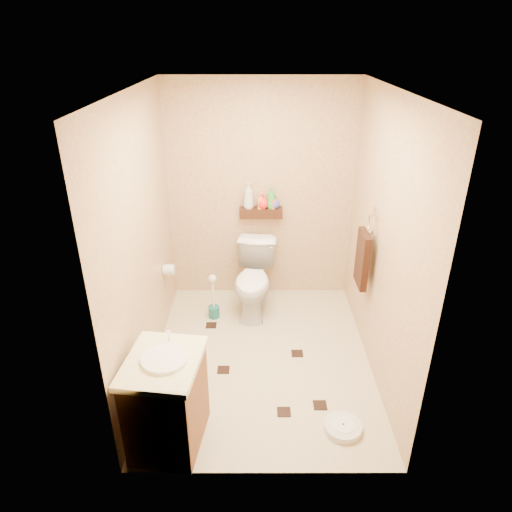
{
  "coord_description": "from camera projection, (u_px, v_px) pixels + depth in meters",
  "views": [
    {
      "loc": [
        -0.06,
        -3.43,
        2.78
      ],
      "look_at": [
        -0.05,
        0.25,
        0.95
      ],
      "focal_mm": 32.0,
      "sensor_mm": 36.0,
      "label": 1
    }
  ],
  "objects": [
    {
      "name": "bottle_a",
      "position": [
        249.0,
        196.0,
        4.82
      ],
      "size": [
        0.15,
        0.15,
        0.28
      ],
      "primitive_type": "imported",
      "rotation": [
        0.0,
        0.0,
        2.44
      ],
      "color": "beige",
      "rests_on": "wall_shelf"
    },
    {
      "name": "vanity",
      "position": [
        167.0,
        400.0,
        3.29
      ],
      "size": [
        0.58,
        0.68,
        0.87
      ],
      "rotation": [
        0.0,
        0.0,
        -0.13
      ],
      "color": "brown",
      "rests_on": "ground"
    },
    {
      "name": "wall_front",
      "position": [
        266.0,
        332.0,
        2.66
      ],
      "size": [
        2.0,
        0.04,
        2.4
      ],
      "primitive_type": "cube",
      "color": "tan",
      "rests_on": "ground"
    },
    {
      "name": "bottle_f",
      "position": [
        275.0,
        202.0,
        4.85
      ],
      "size": [
        0.15,
        0.15,
        0.14
      ],
      "primitive_type": "imported",
      "rotation": [
        0.0,
        0.0,
        0.53
      ],
      "color": "#4144A3",
      "rests_on": "wall_shelf"
    },
    {
      "name": "bottle_b",
      "position": [
        261.0,
        201.0,
        4.85
      ],
      "size": [
        0.07,
        0.07,
        0.16
      ],
      "primitive_type": "imported",
      "rotation": [
        0.0,
        0.0,
        3.12
      ],
      "color": "#FFA935",
      "rests_on": "wall_shelf"
    },
    {
      "name": "wall_right",
      "position": [
        383.0,
        243.0,
        3.78
      ],
      "size": [
        0.04,
        2.5,
        2.4
      ],
      "primitive_type": "cube",
      "color": "tan",
      "rests_on": "ground"
    },
    {
      "name": "toilet_brush",
      "position": [
        214.0,
        303.0,
        4.85
      ],
      "size": [
        0.12,
        0.12,
        0.52
      ],
      "color": "#186061",
      "rests_on": "ground"
    },
    {
      "name": "ground",
      "position": [
        262.0,
        358.0,
        4.31
      ],
      "size": [
        2.5,
        2.5,
        0.0
      ],
      "primitive_type": "plane",
      "color": "#C3B38F",
      "rests_on": "ground"
    },
    {
      "name": "wall_back",
      "position": [
        261.0,
        194.0,
        4.9
      ],
      "size": [
        2.0,
        0.04,
        2.4
      ],
      "primitive_type": "cube",
      "color": "tan",
      "rests_on": "ground"
    },
    {
      "name": "toilet_paper",
      "position": [
        169.0,
        270.0,
        4.63
      ],
      "size": [
        0.12,
        0.11,
        0.12
      ],
      "color": "silver",
      "rests_on": "wall_left"
    },
    {
      "name": "bottle_e",
      "position": [
        273.0,
        201.0,
        4.85
      ],
      "size": [
        0.1,
        0.1,
        0.16
      ],
      "primitive_type": "imported",
      "rotation": [
        0.0,
        0.0,
        5.46
      ],
      "color": "#D47346",
      "rests_on": "wall_shelf"
    },
    {
      "name": "towel_ring",
      "position": [
        363.0,
        257.0,
        4.12
      ],
      "size": [
        0.12,
        0.3,
        0.76
      ],
      "color": "silver",
      "rests_on": "wall_right"
    },
    {
      "name": "wall_left",
      "position": [
        142.0,
        243.0,
        3.78
      ],
      "size": [
        0.04,
        2.5,
        2.4
      ],
      "primitive_type": "cube",
      "color": "tan",
      "rests_on": "ground"
    },
    {
      "name": "toilet",
      "position": [
        254.0,
        280.0,
        4.89
      ],
      "size": [
        0.5,
        0.79,
        0.76
      ],
      "primitive_type": "imported",
      "rotation": [
        0.0,
        0.0,
        -0.11
      ],
      "color": "white",
      "rests_on": "ground"
    },
    {
      "name": "wall_shelf",
      "position": [
        261.0,
        213.0,
        4.91
      ],
      "size": [
        0.46,
        0.14,
        0.1
      ],
      "primitive_type": "cube",
      "color": "#3E1F11",
      "rests_on": "wall_back"
    },
    {
      "name": "ceiling",
      "position": [
        264.0,
        90.0,
        3.25
      ],
      "size": [
        2.0,
        2.5,
        0.02
      ],
      "primitive_type": "cube",
      "color": "silver",
      "rests_on": "wall_back"
    },
    {
      "name": "bottle_d",
      "position": [
        271.0,
        198.0,
        4.83
      ],
      "size": [
        0.11,
        0.11,
        0.23
      ],
      "primitive_type": "imported",
      "rotation": [
        0.0,
        0.0,
        4.94
      ],
      "color": "green",
      "rests_on": "wall_shelf"
    },
    {
      "name": "bottle_c",
      "position": [
        263.0,
        201.0,
        4.85
      ],
      "size": [
        0.17,
        0.17,
        0.16
      ],
      "primitive_type": "imported",
      "rotation": [
        0.0,
        0.0,
        5.79
      ],
      "color": "red",
      "rests_on": "wall_shelf"
    },
    {
      "name": "floor_accents",
      "position": [
        263.0,
        361.0,
        4.27
      ],
      "size": [
        1.11,
        1.41,
        0.01
      ],
      "color": "black",
      "rests_on": "ground"
    },
    {
      "name": "bathroom_scale",
      "position": [
        343.0,
        427.0,
        3.52
      ],
      "size": [
        0.38,
        0.38,
        0.06
      ],
      "rotation": [
        0.0,
        0.0,
        0.37
      ],
      "color": "silver",
      "rests_on": "ground"
    }
  ]
}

